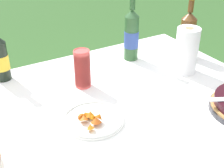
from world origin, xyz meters
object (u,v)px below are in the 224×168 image
object	(u,v)px
snack_plate_near	(93,119)
paper_towel_roll	(187,50)
cup_stack	(82,69)
cider_bottle_amber	(187,35)
cider_bottle_green	(131,35)
juice_bottle_red	(0,58)

from	to	relation	value
snack_plate_near	paper_towel_roll	distance (m)	0.60
snack_plate_near	cup_stack	bearing A→B (deg)	71.81
cider_bottle_amber	paper_towel_roll	bearing A→B (deg)	-133.05
cider_bottle_green	cup_stack	bearing A→B (deg)	-159.00
cup_stack	snack_plate_near	world-z (taller)	cup_stack
juice_bottle_red	cup_stack	bearing A→B (deg)	-39.97
snack_plate_near	paper_towel_roll	xyz separation A→B (m)	(0.58, 0.14, 0.10)
cider_bottle_amber	snack_plate_near	bearing A→B (deg)	-158.64
cider_bottle_green	juice_bottle_red	bearing A→B (deg)	169.85
cider_bottle_green	snack_plate_near	bearing A→B (deg)	-137.58
paper_towel_roll	cider_bottle_green	bearing A→B (deg)	119.81
cider_bottle_amber	paper_towel_roll	distance (m)	0.19
cider_bottle_green	snack_plate_near	xyz separation A→B (m)	(-0.43, -0.40, -0.12)
cup_stack	snack_plate_near	size ratio (longest dim) A/B	0.75
juice_bottle_red	cider_bottle_amber	bearing A→B (deg)	-14.24
cider_bottle_amber	juice_bottle_red	size ratio (longest dim) A/B	1.08
cup_stack	juice_bottle_red	world-z (taller)	juice_bottle_red
cider_bottle_amber	juice_bottle_red	world-z (taller)	cider_bottle_amber
cider_bottle_green	juice_bottle_red	world-z (taller)	cider_bottle_green
paper_towel_roll	cup_stack	bearing A→B (deg)	165.95
cider_bottle_amber	snack_plate_near	xyz separation A→B (m)	(-0.71, -0.28, -0.11)
cider_bottle_green	paper_towel_roll	size ratio (longest dim) A/B	1.54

